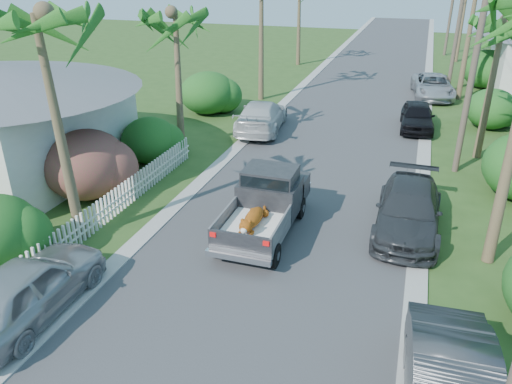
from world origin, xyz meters
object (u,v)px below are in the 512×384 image
(parked_car_ln, at_px, (27,289))
(utility_pole_b, at_px, (475,62))
(parked_car_rf, at_px, (417,116))
(palm_r_b, at_px, (504,22))
(pickup_truck, at_px, (268,201))
(parked_car_rm, at_px, (408,211))
(parked_car_lf, at_px, (261,116))
(utility_pole_c, at_px, (459,21))
(utility_pole_d, at_px, (452,4))
(palm_l_a, at_px, (39,14))
(parked_car_rd, at_px, (433,86))
(palm_l_b, at_px, (174,13))

(parked_car_ln, relative_size, utility_pole_b, 0.52)
(parked_car_rf, relative_size, palm_r_b, 0.58)
(pickup_truck, bearing_deg, parked_car_ln, -125.00)
(parked_car_rm, height_order, parked_car_ln, parked_car_ln)
(parked_car_ln, bearing_deg, utility_pole_b, -128.93)
(parked_car_ln, height_order, parked_car_lf, parked_car_ln)
(pickup_truck, xyz_separation_m, utility_pole_c, (6.22, 22.27, 3.59))
(parked_car_lf, xyz_separation_m, utility_pole_b, (9.61, -2.78, 3.82))
(utility_pole_b, height_order, utility_pole_d, same)
(parked_car_rm, relative_size, palm_l_a, 0.62)
(parked_car_rd, bearing_deg, palm_l_b, -136.09)
(parked_car_rm, relative_size, parked_car_lf, 0.94)
(palm_l_a, distance_m, utility_pole_c, 27.74)
(utility_pole_b, bearing_deg, parked_car_rm, -106.22)
(utility_pole_c, bearing_deg, utility_pole_d, 90.00)
(pickup_truck, xyz_separation_m, parked_car_ln, (-4.38, -6.25, -0.21))
(palm_r_b, bearing_deg, utility_pole_c, 94.40)
(parked_car_rf, height_order, palm_l_b, palm_l_b)
(parked_car_rf, bearing_deg, parked_car_ln, -117.85)
(parked_car_rd, xyz_separation_m, palm_l_b, (-11.34, -13.96, 5.42))
(palm_l_b, height_order, utility_pole_c, utility_pole_c)
(parked_car_rm, distance_m, utility_pole_d, 36.25)
(pickup_truck, height_order, utility_pole_d, utility_pole_d)
(palm_l_b, bearing_deg, utility_pole_c, 52.22)
(palm_l_b, distance_m, utility_pole_d, 33.42)
(parked_car_rm, bearing_deg, utility_pole_c, 85.67)
(parked_car_rd, height_order, utility_pole_c, utility_pole_c)
(parked_car_lf, bearing_deg, parked_car_rf, -167.38)
(parked_car_lf, xyz_separation_m, palm_r_b, (10.61, -0.78, 5.17))
(parked_car_rf, xyz_separation_m, parked_car_lf, (-7.80, -2.72, 0.07))
(palm_l_b, relative_size, utility_pole_b, 0.82)
(parked_car_rm, xyz_separation_m, utility_pole_b, (1.75, 6.00, 3.86))
(palm_l_b, bearing_deg, palm_r_b, 12.62)
(parked_car_rm, height_order, utility_pole_c, utility_pole_c)
(pickup_truck, distance_m, parked_car_ln, 7.63)
(parked_car_rd, distance_m, parked_car_lf, 13.29)
(parked_car_ln, distance_m, utility_pole_b, 17.60)
(parked_car_lf, xyz_separation_m, palm_l_a, (-2.19, -12.78, 6.15))
(palm_r_b, relative_size, utility_pole_b, 0.80)
(parked_car_rf, height_order, parked_car_rd, parked_car_rd)
(palm_r_b, height_order, utility_pole_b, utility_pole_b)
(palm_l_b, relative_size, utility_pole_c, 0.82)
(palm_l_a, relative_size, utility_pole_c, 0.91)
(parked_car_rf, relative_size, utility_pole_b, 0.46)
(parked_car_rd, relative_size, utility_pole_b, 0.58)
(palm_r_b, bearing_deg, parked_car_lf, 175.77)
(parked_car_rd, distance_m, palm_l_a, 26.10)
(palm_l_b, bearing_deg, utility_pole_d, 68.20)
(parked_car_lf, height_order, palm_l_b, palm_l_b)
(pickup_truck, distance_m, parked_car_rm, 4.66)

